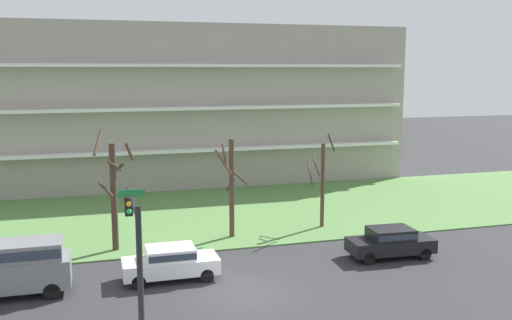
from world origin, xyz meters
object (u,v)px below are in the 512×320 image
(tree_left, at_px, (114,191))
(tree_right, at_px, (322,182))
(tree_center, at_px, (231,186))
(van_gray_center_right, at_px, (7,265))
(sedan_black_center_left, at_px, (391,241))
(traffic_signal_mast, at_px, (135,250))
(sedan_white_near_left, at_px, (171,262))

(tree_left, height_order, tree_right, tree_left)
(tree_center, bearing_deg, van_gray_center_right, -153.22)
(sedan_black_center_left, xyz_separation_m, traffic_signal_mast, (-13.49, -7.48, 3.06))
(tree_left, xyz_separation_m, van_gray_center_right, (-4.75, -5.08, -1.92))
(tree_right, distance_m, sedan_black_center_left, 6.71)
(van_gray_center_right, bearing_deg, tree_left, -132.84)
(tree_left, xyz_separation_m, tree_right, (12.37, 1.20, -0.44))
(traffic_signal_mast, bearing_deg, tree_center, 64.03)
(sedan_black_center_left, height_order, traffic_signal_mast, traffic_signal_mast)
(van_gray_center_right, relative_size, traffic_signal_mast, 0.90)
(sedan_white_near_left, relative_size, sedan_black_center_left, 0.98)
(tree_left, bearing_deg, tree_center, 5.43)
(tree_right, bearing_deg, sedan_black_center_left, -78.79)
(tree_center, xyz_separation_m, tree_right, (5.82, 0.57, -0.21))
(traffic_signal_mast, bearing_deg, tree_left, 90.60)
(sedan_white_near_left, xyz_separation_m, traffic_signal_mast, (-2.11, -7.48, 3.06))
(tree_center, height_order, van_gray_center_right, tree_center)
(tree_left, bearing_deg, van_gray_center_right, -133.07)
(tree_center, bearing_deg, sedan_white_near_left, -127.12)
(tree_left, height_order, van_gray_center_right, tree_left)
(sedan_black_center_left, xyz_separation_m, van_gray_center_right, (-18.37, -0.00, 0.52))
(sedan_black_center_left, distance_m, traffic_signal_mast, 15.72)
(tree_center, bearing_deg, tree_right, 5.64)
(sedan_black_center_left, bearing_deg, tree_right, -75.76)
(tree_right, bearing_deg, tree_left, -174.47)
(van_gray_center_right, bearing_deg, tree_right, -159.63)
(tree_center, relative_size, sedan_white_near_left, 1.31)
(tree_left, relative_size, van_gray_center_right, 1.25)
(tree_left, relative_size, sedan_white_near_left, 1.48)
(van_gray_center_right, bearing_deg, sedan_white_near_left, -179.77)
(tree_right, relative_size, sedan_white_near_left, 1.34)
(tree_left, xyz_separation_m, traffic_signal_mast, (0.13, -12.56, 0.61))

